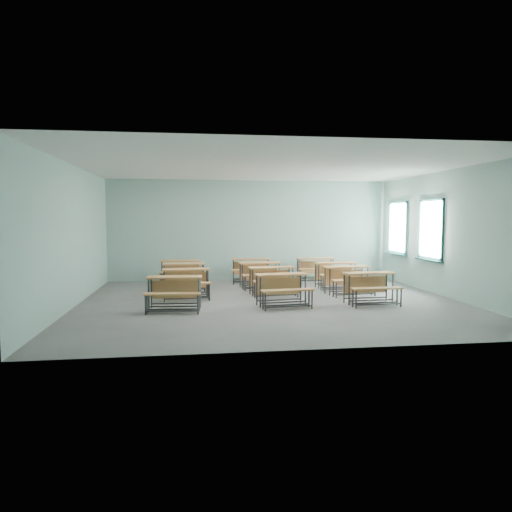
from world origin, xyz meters
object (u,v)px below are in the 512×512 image
Objects in this scene: desk_unit_r1c1 at (273,276)px; desk_unit_r3c2 at (316,266)px; desk_unit_r0c1 at (283,285)px; desk_unit_r1c0 at (186,279)px; desk_unit_r0c2 at (370,283)px; desk_unit_r3c1 at (251,267)px; desk_unit_r3c0 at (180,268)px; desk_unit_r2c1 at (261,271)px; desk_unit_r2c0 at (184,272)px; desk_unit_r0c0 at (174,288)px; desk_unit_r2c2 at (336,271)px; desk_unit_r1c2 at (348,276)px.

desk_unit_r1c1 is 3.01m from desk_unit_r3c2.
desk_unit_r0c1 is 1.04× the size of desk_unit_r1c0.
desk_unit_r0c2 is 0.98× the size of desk_unit_r3c1.
desk_unit_r2c1 is at bearing -21.41° from desk_unit_r3c0.
desk_unit_r1c1 is at bearing -32.24° from desk_unit_r2c0.
desk_unit_r0c2 is (4.49, 0.13, 0.00)m from desk_unit_r0c0.
desk_unit_r1c0 is 2.21m from desk_unit_r1c1.
desk_unit_r3c0 is at bearing 162.22° from desk_unit_r2c2.
desk_unit_r2c2 is (2.14, -0.30, 0.00)m from desk_unit_r2c1.
desk_unit_r1c0 and desk_unit_r2c0 have the same top height.
desk_unit_r0c2 is 1.02× the size of desk_unit_r3c0.
desk_unit_r3c0 is (-4.48, 3.67, 0.00)m from desk_unit_r0c2.
desk_unit_r3c2 is (1.94, 1.18, 0.00)m from desk_unit_r2c1.
desk_unit_r2c2 is 4.61m from desk_unit_r3c0.
desk_unit_r2c1 is 1.18m from desk_unit_r3c1.
desk_unit_r0c1 is 1.02× the size of desk_unit_r3c2.
desk_unit_r3c0 is at bearing 116.32° from desk_unit_r0c1.
desk_unit_r0c1 is 3.13m from desk_unit_r2c2.
desk_unit_r3c0 is (0.02, 3.80, 0.00)m from desk_unit_r0c0.
desk_unit_r1c0 is 1.02× the size of desk_unit_r2c2.
desk_unit_r3c0 is (-4.41, 2.31, 0.00)m from desk_unit_r1c2.
desk_unit_r0c2 is 4.52m from desk_unit_r3c1.
desk_unit_r0c1 is 4.28m from desk_unit_r3c2.
desk_unit_r1c1 is 2.00m from desk_unit_r1c2.
desk_unit_r1c0 is 2.49m from desk_unit_r2c1.
desk_unit_r3c2 is (4.23, 0.22, 0.00)m from desk_unit_r3c0.
desk_unit_r0c0 is at bearing -152.18° from desk_unit_r2c2.
desk_unit_r1c0 and desk_unit_r3c0 have the same top height.
desk_unit_r2c0 is at bearing 145.70° from desk_unit_r1c1.
desk_unit_r0c2 and desk_unit_r3c1 have the same top height.
desk_unit_r2c0 is at bearing 174.13° from desk_unit_r2c2.
desk_unit_r0c2 is 0.97× the size of desk_unit_r1c1.
desk_unit_r0c2 is 1.36m from desk_unit_r1c2.
desk_unit_r0c0 and desk_unit_r2c0 have the same top height.
desk_unit_r2c2 is 0.97× the size of desk_unit_r3c1.
desk_unit_r1c0 and desk_unit_r3c1 have the same top height.
desk_unit_r2c2 is (4.45, 2.54, 0.00)m from desk_unit_r0c0.
desk_unit_r1c2 is at bearing -21.47° from desk_unit_r2c0.
desk_unit_r1c0 is 1.38m from desk_unit_r2c0.
desk_unit_r1c2 is at bearing 89.77° from desk_unit_r0c2.
desk_unit_r0c2 is 0.99× the size of desk_unit_r2c0.
desk_unit_r1c1 is 2.21m from desk_unit_r2c2.
desk_unit_r0c1 is 1.04× the size of desk_unit_r0c2.
desk_unit_r1c0 is at bearing 159.78° from desk_unit_r0c2.
desk_unit_r3c0 is (-0.22, 2.34, 0.00)m from desk_unit_r1c0.
desk_unit_r0c0 is at bearing -113.83° from desk_unit_r3c1.
desk_unit_r1c1 is at bearing 37.75° from desk_unit_r0c0.
desk_unit_r1c0 is at bearing -122.67° from desk_unit_r3c1.
desk_unit_r0c0 is at bearing -97.02° from desk_unit_r2c0.
desk_unit_r0c0 is 2.92m from desk_unit_r1c1.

